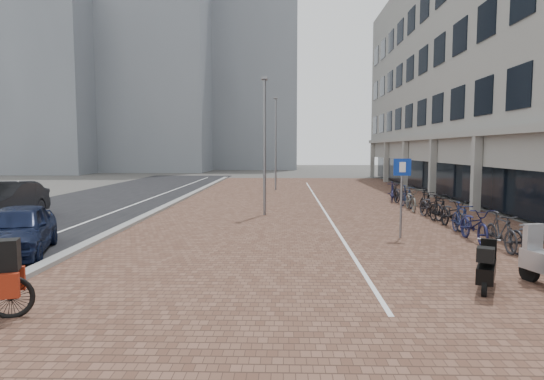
{
  "coord_description": "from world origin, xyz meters",
  "views": [
    {
      "loc": [
        0.46,
        -10.34,
        2.76
      ],
      "look_at": [
        0.0,
        6.0,
        1.3
      ],
      "focal_mm": 30.51,
      "sensor_mm": 36.0,
      "label": 1
    }
  ],
  "objects_px": {
    "scooter_mid": "(487,266)",
    "parking_sign": "(402,185)",
    "car_dark": "(3,202)",
    "car_navy": "(17,230)"
  },
  "relations": [
    {
      "from": "scooter_mid",
      "to": "parking_sign",
      "type": "height_order",
      "value": "parking_sign"
    },
    {
      "from": "car_dark",
      "to": "scooter_mid",
      "type": "distance_m",
      "value": 16.63
    },
    {
      "from": "car_navy",
      "to": "car_dark",
      "type": "distance_m",
      "value": 6.45
    },
    {
      "from": "car_dark",
      "to": "scooter_mid",
      "type": "xyz_separation_m",
      "value": [
        14.54,
        -8.06,
        -0.28
      ]
    },
    {
      "from": "parking_sign",
      "to": "car_dark",
      "type": "bearing_deg",
      "value": 175.16
    },
    {
      "from": "car_navy",
      "to": "scooter_mid",
      "type": "bearing_deg",
      "value": -32.64
    },
    {
      "from": "scooter_mid",
      "to": "car_dark",
      "type": "bearing_deg",
      "value": 177.38
    },
    {
      "from": "car_navy",
      "to": "parking_sign",
      "type": "relative_size",
      "value": 1.56
    },
    {
      "from": "car_navy",
      "to": "car_dark",
      "type": "height_order",
      "value": "car_dark"
    },
    {
      "from": "car_dark",
      "to": "parking_sign",
      "type": "relative_size",
      "value": 1.86
    }
  ]
}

